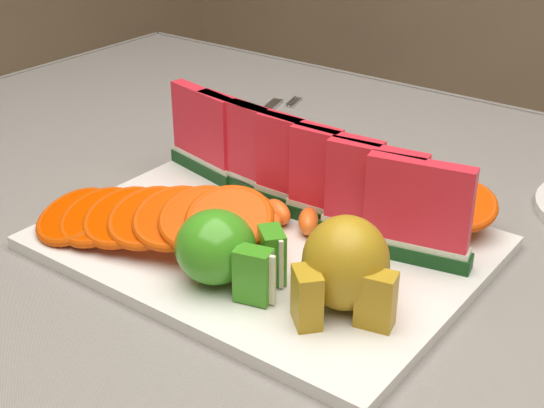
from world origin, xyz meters
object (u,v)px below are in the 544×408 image
Objects in this scene: pear_cluster at (345,267)px; fork at (260,117)px; platter at (265,242)px; apple_cluster at (223,250)px.

pear_cluster is 0.54× the size of fork.
pear_cluster reaches higher than platter.
apple_cluster is 0.11m from pear_cluster.
pear_cluster is at bearing -23.85° from platter.
pear_cluster reaches higher than fork.
platter is 0.35m from fork.
pear_cluster reaches higher than apple_cluster.
pear_cluster is 0.48m from fork.
apple_cluster is (0.02, -0.08, 0.04)m from platter.
apple_cluster reaches higher than fork.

